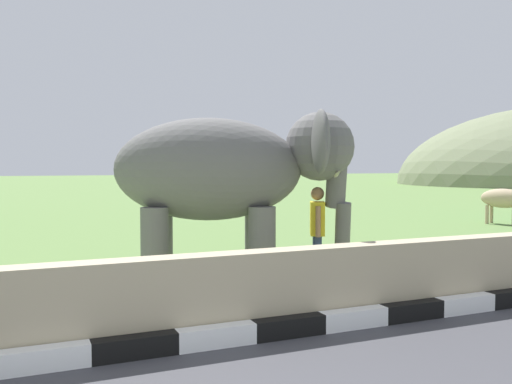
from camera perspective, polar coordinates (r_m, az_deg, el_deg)
striped_curb at (r=6.05m, az=-16.82°, el=-15.74°), size 16.20×0.20×0.24m
barrier_parapet at (r=6.87m, az=3.03°, el=-10.08°), size 28.00×0.36×1.00m
elephant at (r=9.15m, az=-2.66°, el=2.07°), size 4.08×3.00×2.93m
person_handler at (r=9.58m, az=6.38°, el=-3.84°), size 0.39×0.61×1.66m
cow_near at (r=20.54m, az=24.36°, el=-0.68°), size 1.08×1.91×1.23m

